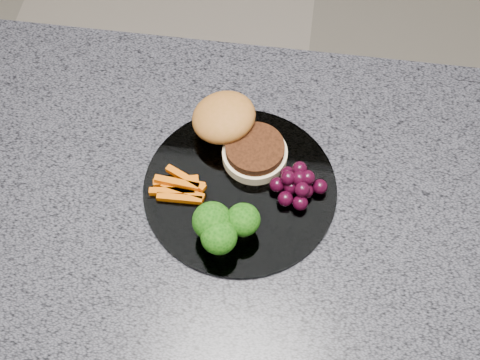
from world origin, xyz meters
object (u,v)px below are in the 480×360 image
at_px(plate, 240,189).
at_px(grape_bunch, 298,184).
at_px(burger, 235,131).
at_px(island_cabinet, 282,335).

relative_size(plate, grape_bunch, 3.37).
relative_size(burger, grape_bunch, 2.15).
xyz_separation_m(island_cabinet, grape_bunch, (-0.01, 0.05, 0.49)).
bearing_deg(burger, grape_bunch, -12.34).
distance_m(plate, grape_bunch, 0.08).
xyz_separation_m(plate, grape_bunch, (0.08, 0.01, 0.02)).
bearing_deg(island_cabinet, grape_bunch, 103.71).
height_order(island_cabinet, burger, burger).
distance_m(plate, burger, 0.08).
bearing_deg(burger, island_cabinet, -24.00).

